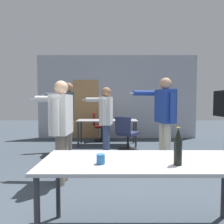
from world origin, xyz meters
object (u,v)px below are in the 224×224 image
object	(u,v)px
person_far_watching	(105,116)
person_near_casual	(67,111)
drink_cup	(100,159)
office_chair_far_left	(126,135)
beer_bottle	(177,147)
person_left_plaid	(164,112)
person_right_polo	(60,122)
office_chair_side_rolled	(99,127)

from	to	relation	value
person_far_watching	person_near_casual	xyz separation A→B (m)	(-0.97, 0.56, 0.10)
drink_cup	office_chair_far_left	bearing A→B (deg)	82.00
beer_bottle	drink_cup	size ratio (longest dim) A/B	3.84
person_near_casual	office_chair_far_left	bearing A→B (deg)	-97.85
person_far_watching	beer_bottle	xyz separation A→B (m)	(0.72, -2.75, -0.07)
office_chair_far_left	person_far_watching	bearing A→B (deg)	-91.83
person_far_watching	beer_bottle	size ratio (longest dim) A/B	4.87
person_far_watching	drink_cup	size ratio (longest dim) A/B	18.73
person_left_plaid	office_chair_far_left	bearing A→B (deg)	18.12
person_right_polo	person_left_plaid	size ratio (longest dim) A/B	0.91
person_right_polo	office_chair_far_left	world-z (taller)	person_right_polo
office_chair_far_left	person_near_casual	bearing A→B (deg)	-139.66
person_left_plaid	office_chair_far_left	world-z (taller)	person_left_plaid
person_near_casual	beer_bottle	bearing A→B (deg)	-166.65
person_left_plaid	person_near_casual	distance (m)	2.38
person_right_polo	beer_bottle	world-z (taller)	person_right_polo
person_far_watching	office_chair_far_left	world-z (taller)	person_far_watching
person_left_plaid	beer_bottle	xyz separation A→B (m)	(-0.51, -2.39, -0.17)
office_chair_side_rolled	beer_bottle	xyz separation A→B (m)	(0.99, -4.83, 0.47)
person_right_polo	drink_cup	size ratio (longest dim) A/B	18.85
person_left_plaid	office_chair_side_rolled	bearing A→B (deg)	16.39
person_left_plaid	office_chair_far_left	xyz separation A→B (m)	(-0.70, 1.07, -0.66)
person_left_plaid	drink_cup	xyz separation A→B (m)	(-1.19, -2.36, -0.28)
person_far_watching	office_chair_side_rolled	size ratio (longest dim) A/B	1.73
office_chair_side_rolled	person_right_polo	bearing A→B (deg)	-14.01
person_far_watching	drink_cup	world-z (taller)	person_far_watching
office_chair_far_left	office_chair_side_rolled	distance (m)	1.58
person_far_watching	person_right_polo	bearing A→B (deg)	160.55
drink_cup	person_near_casual	bearing A→B (deg)	107.09
office_chair_far_left	beer_bottle	size ratio (longest dim) A/B	2.74
beer_bottle	person_right_polo	bearing A→B (deg)	134.31
beer_bottle	drink_cup	distance (m)	0.69
person_left_plaid	person_near_casual	xyz separation A→B (m)	(-2.20, 0.92, -0.01)
person_near_casual	person_right_polo	bearing A→B (deg)	175.17
office_chair_far_left	drink_cup	world-z (taller)	office_chair_far_left
person_far_watching	office_chair_side_rolled	world-z (taller)	person_far_watching
person_near_casual	person_left_plaid	bearing A→B (deg)	-126.45
office_chair_side_rolled	drink_cup	bearing A→B (deg)	-3.49
beer_bottle	office_chair_side_rolled	bearing A→B (deg)	101.60
drink_cup	office_chair_side_rolled	bearing A→B (deg)	93.70
person_left_plaid	office_chair_side_rolled	distance (m)	2.93
office_chair_far_left	office_chair_side_rolled	xyz separation A→B (m)	(-0.79, 1.37, 0.02)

